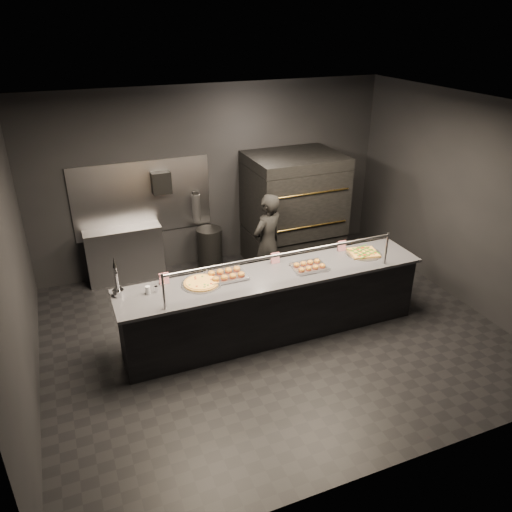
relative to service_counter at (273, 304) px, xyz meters
name	(u,v)px	position (x,y,z in m)	size (l,w,h in m)	color
room	(271,232)	(-0.02, 0.05, 1.03)	(6.04, 6.00, 3.00)	black
service_counter	(273,304)	(0.00, 0.00, 0.00)	(4.10, 0.78, 1.37)	black
pizza_oven	(293,210)	(1.20, 1.90, 0.50)	(1.50, 1.23, 1.91)	black
prep_shelf	(125,254)	(-1.60, 2.32, -0.01)	(1.20, 0.35, 0.90)	#99999E
towel_dispenser	(161,183)	(-0.90, 2.39, 1.09)	(0.30, 0.20, 0.35)	black
fire_extinguisher	(196,207)	(-0.35, 2.40, 0.60)	(0.14, 0.14, 0.51)	#B2B2B7
beer_tap	(117,285)	(-1.95, 0.20, 0.60)	(0.13, 0.19, 0.51)	silver
round_pizza	(201,283)	(-0.95, 0.09, 0.47)	(0.51, 0.51, 0.03)	silver
slider_tray_a	(226,275)	(-0.60, 0.15, 0.49)	(0.50, 0.37, 0.08)	silver
slider_tray_b	(309,266)	(0.50, -0.03, 0.48)	(0.48, 0.38, 0.07)	silver
square_pizza	(363,253)	(1.40, 0.06, 0.47)	(0.49, 0.49, 0.05)	silver
condiment_jar	(150,290)	(-1.58, 0.11, 0.50)	(0.15, 0.06, 0.10)	silver
tent_cards	(264,260)	(-0.02, 0.28, 0.53)	(2.67, 0.04, 0.15)	white
trash_bin	(210,248)	(-0.20, 2.22, -0.11)	(0.42, 0.42, 0.71)	black
worker	(267,244)	(0.40, 1.14, 0.33)	(0.58, 0.38, 1.59)	black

